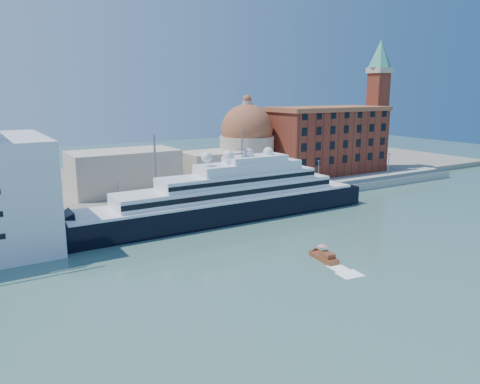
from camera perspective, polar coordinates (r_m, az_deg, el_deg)
ground at (r=99.86m, az=7.97°, el=-5.84°), size 400.00×400.00×0.00m
quay at (r=126.55m, az=-1.79°, el=-1.24°), size 180.00×10.00×2.50m
land at (r=162.74m, az=-8.96°, el=1.58°), size 260.00×72.00×2.00m
quay_fence at (r=122.34m, az=-0.76°, el=-0.82°), size 180.00×0.10×1.20m
superyacht at (r=111.93m, az=-3.30°, el=-1.41°), size 85.17×11.81×25.45m
service_barge at (r=103.14m, az=-16.32°, el=-5.16°), size 13.40×7.15×2.87m
water_taxi at (r=88.90m, az=10.23°, el=-7.72°), size 2.95×6.85×3.16m
warehouse at (r=169.18m, az=10.63°, el=6.31°), size 43.00×19.00×23.25m
campanile at (r=185.26m, az=16.46°, el=11.17°), size 8.40×8.40×47.00m
church at (r=148.29m, az=-4.22°, el=4.54°), size 66.00×18.00×25.50m
lamp_posts at (r=117.61m, az=-6.78°, el=1.91°), size 120.80×2.40×18.00m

